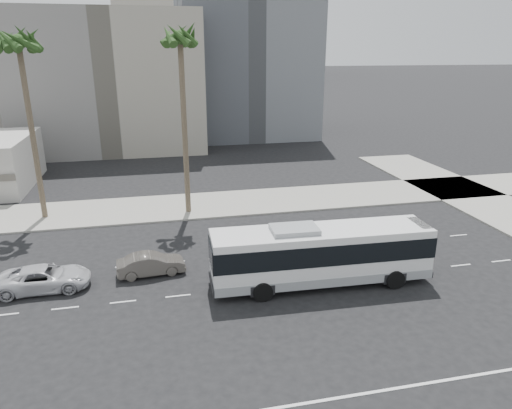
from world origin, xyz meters
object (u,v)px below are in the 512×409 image
object	(u,v)px
palm_near	(180,42)
palm_mid	(19,46)
car_b	(44,278)
city_bus	(321,253)
car_a	(151,264)

from	to	relation	value
palm_near	palm_mid	distance (m)	11.68
car_b	palm_near	bearing A→B (deg)	-39.35
car_b	city_bus	bearing A→B (deg)	-100.54
palm_near	car_b	bearing A→B (deg)	-128.57
palm_near	city_bus	bearing A→B (deg)	-64.97
city_bus	car_a	size ratio (longest dim) A/B	3.15
car_a	palm_mid	world-z (taller)	palm_mid
city_bus	car_b	distance (m)	16.05
car_a	palm_near	xyz separation A→B (m)	(3.14, 10.87, 13.06)
palm_near	palm_mid	xyz separation A→B (m)	(-11.62, 1.18, -0.33)
car_b	palm_near	size ratio (longest dim) A/B	0.34
palm_mid	palm_near	bearing A→B (deg)	-5.82
city_bus	car_b	world-z (taller)	city_bus
car_b	palm_mid	distance (m)	18.10
city_bus	car_a	distance (m)	10.39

